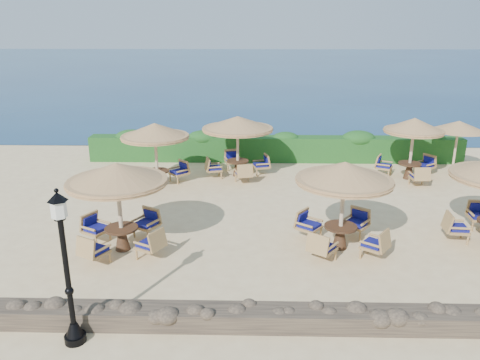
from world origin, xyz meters
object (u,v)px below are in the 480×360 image
lamp_post (67,275)px  cafe_set_5 (413,137)px  cafe_set_0 (118,191)px  cafe_set_3 (155,139)px  cafe_set_1 (343,190)px  extra_parasol (459,126)px  cafe_set_4 (238,134)px

lamp_post → cafe_set_5: 15.37m
cafe_set_0 → cafe_set_3: (-0.06, 5.68, 0.16)m
lamp_post → cafe_set_1: lamp_post is taller
lamp_post → extra_parasol: (12.60, 12.00, 0.62)m
cafe_set_0 → cafe_set_5: (10.56, 7.04, -0.01)m
extra_parasol → cafe_set_4: cafe_set_4 is taller
lamp_post → cafe_set_3: bearing=91.0°
cafe_set_4 → cafe_set_1: bearing=-65.2°
cafe_set_0 → cafe_set_5: size_ratio=1.04×
cafe_set_1 → cafe_set_5: size_ratio=1.01×
lamp_post → cafe_set_0: (-0.12, 4.24, 0.29)m
extra_parasol → cafe_set_0: (-12.72, -7.76, -0.33)m
cafe_set_1 → cafe_set_5: bearing=58.4°
lamp_post → cafe_set_3: 9.93m
extra_parasol → lamp_post: bearing=-136.4°
extra_parasol → cafe_set_4: 9.57m
cafe_set_0 → cafe_set_1: same height
cafe_set_3 → cafe_set_5: size_ratio=0.99×
lamp_post → cafe_set_0: 4.26m
cafe_set_5 → lamp_post: bearing=-132.8°
extra_parasol → cafe_set_0: 14.91m
cafe_set_0 → cafe_set_5: same height
cafe_set_1 → cafe_set_3: bearing=140.0°
cafe_set_0 → cafe_set_5: 12.69m
lamp_post → cafe_set_3: lamp_post is taller
lamp_post → cafe_set_0: lamp_post is taller
lamp_post → cafe_set_0: size_ratio=1.15×
cafe_set_0 → lamp_post: bearing=-88.3°
cafe_set_3 → lamp_post: bearing=-89.0°
cafe_set_4 → cafe_set_5: bearing=-1.7°
cafe_set_5 → extra_parasol: bearing=18.4°
extra_parasol → cafe_set_0: bearing=-148.6°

